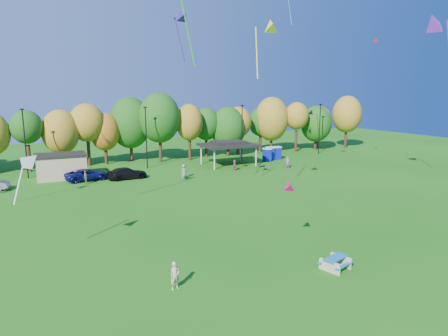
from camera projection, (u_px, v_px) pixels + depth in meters
name	position (u px, v px, depth m)	size (l,w,h in m)	color
ground	(297.00, 287.00, 23.26)	(160.00, 160.00, 0.00)	#19600F
tree_line	(117.00, 126.00, 61.93)	(93.57, 10.55, 11.15)	black
lamp_posts	(146.00, 135.00, 58.55)	(64.50, 0.25, 9.09)	black
utility_building	(61.00, 166.00, 52.24)	(6.30, 4.30, 3.25)	tan
pavilion	(228.00, 145.00, 61.36)	(8.20, 6.20, 3.77)	tan
porta_potties	(271.00, 154.00, 66.30)	(3.75, 2.21, 2.18)	#0C1DA6
picnic_table	(335.00, 262.00, 25.51)	(2.21, 2.00, 0.80)	tan
kite_flyer	(175.00, 276.00, 22.84)	(0.60, 0.40, 1.65)	#BDAD8E
car_c	(87.00, 175.00, 51.10)	(2.48, 5.38, 1.49)	#0E1054
car_d	(127.00, 173.00, 51.97)	(2.11, 5.20, 1.51)	black
far_person_0	(184.00, 171.00, 52.53)	(0.90, 0.59, 1.84)	#7BA06D
far_person_1	(287.00, 162.00, 59.36)	(0.62, 0.41, 1.71)	#AC52AE
far_person_3	(85.00, 177.00, 48.95)	(1.00, 0.42, 1.71)	#5F7346
far_person_4	(235.00, 165.00, 57.67)	(1.43, 0.45, 1.54)	#A5445D
kite_0	(289.00, 185.00, 26.97)	(1.22, 1.35, 1.11)	#CF0B55
kite_1	(271.00, 25.00, 34.49)	(1.91, 3.32, 5.49)	yellow
kite_2	(434.00, 22.00, 41.17)	(5.28, 2.49, 8.73)	purple
kite_10	(376.00, 39.00, 54.78)	(1.45, 1.46, 1.19)	red
kite_11	(180.00, 15.00, 33.27)	(1.52, 2.78, 4.48)	navy
kite_14	(30.00, 160.00, 24.46)	(2.12, 1.73, 3.50)	silver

